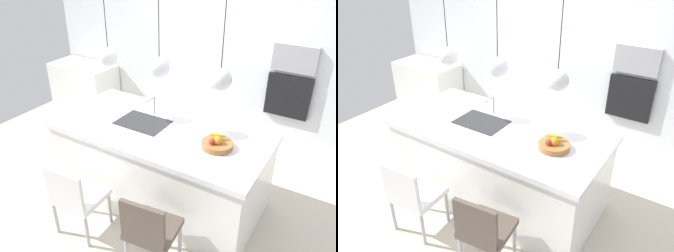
# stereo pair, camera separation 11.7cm
# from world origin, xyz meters

# --- Properties ---
(floor) EXTENTS (6.60, 6.60, 0.00)m
(floor) POSITION_xyz_m (0.00, 0.00, 0.00)
(floor) COLOR beige
(floor) RESTS_ON ground
(back_wall) EXTENTS (6.00, 0.10, 2.60)m
(back_wall) POSITION_xyz_m (0.00, 1.65, 1.30)
(back_wall) COLOR white
(back_wall) RESTS_ON ground
(kitchen_island) EXTENTS (2.35, 1.15, 0.94)m
(kitchen_island) POSITION_xyz_m (0.00, 0.00, 0.47)
(kitchen_island) COLOR white
(kitchen_island) RESTS_ON ground
(sink_basin) EXTENTS (0.56, 0.40, 0.02)m
(sink_basin) POSITION_xyz_m (-0.23, 0.00, 0.94)
(sink_basin) COLOR #2D2D30
(sink_basin) RESTS_ON kitchen_island
(faucet) EXTENTS (0.02, 0.17, 0.22)m
(faucet) POSITION_xyz_m (-0.23, 0.21, 1.09)
(faucet) COLOR silver
(faucet) RESTS_ON kitchen_island
(fruit_bowl) EXTENTS (0.31, 0.31, 0.15)m
(fruit_bowl) POSITION_xyz_m (0.68, -0.04, 0.98)
(fruit_bowl) COLOR #9E6B38
(fruit_bowl) RESTS_ON kitchen_island
(side_counter) EXTENTS (1.10, 0.60, 0.88)m
(side_counter) POSITION_xyz_m (-2.40, 1.28, 0.44)
(side_counter) COLOR white
(side_counter) RESTS_ON ground
(microwave) EXTENTS (0.54, 0.08, 0.34)m
(microwave) POSITION_xyz_m (0.96, 1.58, 1.44)
(microwave) COLOR #9E9EA3
(microwave) RESTS_ON back_wall
(oven) EXTENTS (0.56, 0.08, 0.56)m
(oven) POSITION_xyz_m (0.96, 1.58, 0.94)
(oven) COLOR black
(oven) RESTS_ON back_wall
(chair_near) EXTENTS (0.49, 0.46, 0.85)m
(chair_near) POSITION_xyz_m (-0.41, -0.92, 0.48)
(chair_near) COLOR white
(chair_near) RESTS_ON ground
(chair_middle) EXTENTS (0.47, 0.47, 0.87)m
(chair_middle) POSITION_xyz_m (0.48, -0.91, 0.49)
(chair_middle) COLOR brown
(chair_middle) RESTS_ON ground
(pendant_light_left) EXTENTS (0.21, 0.21, 0.81)m
(pendant_light_left) POSITION_xyz_m (-0.65, 0.00, 1.62)
(pendant_light_left) COLOR silver
(pendant_light_center) EXTENTS (0.21, 0.21, 0.81)m
(pendant_light_center) POSITION_xyz_m (0.00, 0.00, 1.62)
(pendant_light_center) COLOR silver
(pendant_light_right) EXTENTS (0.21, 0.21, 0.81)m
(pendant_light_right) POSITION_xyz_m (0.65, 0.00, 1.62)
(pendant_light_right) COLOR silver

